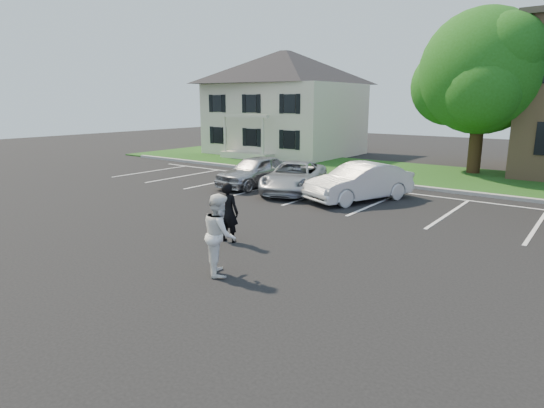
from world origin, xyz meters
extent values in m
plane|color=black|center=(0.00, 0.00, 0.00)|extent=(90.00, 90.00, 0.00)
cube|color=gray|center=(0.00, 12.00, 0.07)|extent=(40.00, 0.30, 0.15)
cube|color=#1A4E10|center=(0.00, 16.00, 0.04)|extent=(44.00, 8.00, 0.08)
cube|color=silver|center=(-14.00, 8.00, 0.01)|extent=(0.12, 5.20, 0.01)
cube|color=silver|center=(-11.20, 8.00, 0.01)|extent=(0.12, 5.20, 0.01)
cube|color=silver|center=(-8.40, 8.00, 0.01)|extent=(0.12, 5.20, 0.01)
cube|color=silver|center=(-5.60, 8.00, 0.01)|extent=(0.12, 5.20, 0.01)
cube|color=silver|center=(-2.80, 8.00, 0.01)|extent=(0.12, 5.20, 0.01)
cube|color=silver|center=(0.00, 8.00, 0.01)|extent=(0.12, 5.20, 0.01)
cube|color=silver|center=(2.80, 8.00, 0.01)|extent=(0.12, 5.20, 0.01)
cube|color=silver|center=(5.60, 8.00, 0.01)|extent=(0.12, 5.20, 0.01)
cube|color=silver|center=(1.40, 10.70, 0.01)|extent=(34.00, 0.12, 0.01)
cube|color=beige|center=(-13.00, 20.00, 2.60)|extent=(10.00, 8.00, 5.20)
pyramid|color=black|center=(-13.00, 20.00, 6.40)|extent=(10.30, 8.24, 2.40)
cube|color=beige|center=(-13.00, 15.70, 0.25)|extent=(4.00, 1.60, 0.50)
cylinder|color=beige|center=(-14.70, 15.10, 1.35)|extent=(0.18, 0.18, 2.70)
cylinder|color=beige|center=(-11.30, 15.10, 1.35)|extent=(0.18, 0.18, 2.70)
cube|color=beige|center=(-13.00, 15.10, 3.00)|extent=(4.20, 0.25, 0.20)
cube|color=black|center=(-13.00, 15.98, 1.50)|extent=(0.90, 0.06, 1.20)
cube|color=black|center=(-13.00, 15.98, 3.80)|extent=(0.90, 0.06, 1.20)
cube|color=black|center=(-13.65, 15.98, 1.50)|extent=(0.32, 0.05, 1.25)
cube|color=black|center=(-12.35, 15.98, 1.50)|extent=(0.32, 0.05, 1.25)
cylinder|color=black|center=(1.17, 18.16, 1.60)|extent=(0.70, 0.70, 3.20)
sphere|color=#1C5511|center=(1.17, 18.16, 5.50)|extent=(6.60, 6.60, 6.60)
sphere|color=#1C5511|center=(2.77, 18.86, 5.00)|extent=(4.60, 4.60, 4.60)
sphere|color=#1C5511|center=(-0.53, 18.56, 4.80)|extent=(4.40, 4.40, 4.40)
sphere|color=#1C5511|center=(1.57, 16.66, 4.60)|extent=(4.00, 4.00, 4.00)
sphere|color=#1C5511|center=(0.57, 19.76, 5.80)|extent=(4.20, 4.20, 4.20)
sphere|color=#1C5511|center=(2.37, 17.26, 6.40)|extent=(3.80, 3.80, 3.80)
imported|color=black|center=(-1.35, 0.70, 0.87)|extent=(0.71, 0.55, 1.75)
imported|color=white|center=(0.16, -1.25, 0.96)|extent=(1.18, 1.17, 1.92)
imported|color=#A7A7AC|center=(-6.20, 7.98, 0.73)|extent=(1.93, 4.37, 1.46)
imported|color=#ABADB3|center=(-4.00, 8.00, 0.67)|extent=(3.70, 5.27, 1.34)
imported|color=silver|center=(-0.82, 8.05, 0.76)|extent=(3.25, 4.89, 1.52)
camera|label=1|loc=(7.23, -8.65, 4.00)|focal=30.00mm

